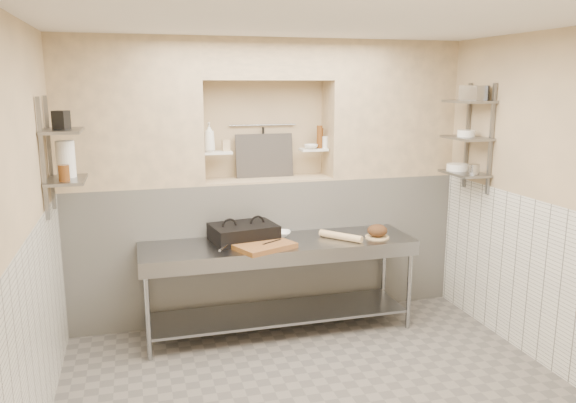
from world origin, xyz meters
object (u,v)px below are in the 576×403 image
object	(u,v)px
bowl_alcove	(311,147)
prep_table	(279,268)
panini_press	(244,233)
mixing_bowl	(280,234)
jug_left	(66,159)
rolling_pin	(341,236)
cutting_board	(264,246)
bread_loaf	(377,230)
bottle_soap	(209,137)

from	to	relation	value
bowl_alcove	prep_table	bearing A→B (deg)	-131.96
panini_press	bowl_alcove	distance (m)	1.17
mixing_bowl	jug_left	bearing A→B (deg)	-172.38
rolling_pin	bowl_alcove	distance (m)	1.01
prep_table	panini_press	distance (m)	0.48
prep_table	rolling_pin	xyz separation A→B (m)	(0.59, -0.07, 0.29)
mixing_bowl	jug_left	distance (m)	2.08
prep_table	mixing_bowl	distance (m)	0.35
mixing_bowl	jug_left	world-z (taller)	jug_left
cutting_board	mixing_bowl	distance (m)	0.44
bread_loaf	bottle_soap	distance (m)	1.87
prep_table	bread_loaf	world-z (taller)	bread_loaf
rolling_pin	bowl_alcove	xyz separation A→B (m)	(-0.11, 0.61, 0.80)
rolling_pin	jug_left	world-z (taller)	jug_left
panini_press	bottle_soap	distance (m)	0.99
cutting_board	rolling_pin	size ratio (longest dim) A/B	1.14
cutting_board	bottle_soap	distance (m)	1.22
cutting_board	jug_left	distance (m)	1.84
bottle_soap	rolling_pin	bearing A→B (deg)	-27.43
bottle_soap	bowl_alcove	world-z (taller)	bottle_soap
prep_table	panini_press	size ratio (longest dim) A/B	3.95
bowl_alcove	jug_left	xyz separation A→B (m)	(-2.30, -0.59, 0.03)
panini_press	bread_loaf	size ratio (longest dim) A/B	3.36
bread_loaf	panini_press	bearing A→B (deg)	169.90
jug_left	bottle_soap	bearing A→B (deg)	24.91
cutting_board	rolling_pin	distance (m)	0.78
cutting_board	mixing_bowl	xyz separation A→B (m)	(0.24, 0.36, 0.00)
cutting_board	rolling_pin	bearing A→B (deg)	6.78
bowl_alcove	cutting_board	bearing A→B (deg)	-133.42
panini_press	jug_left	bearing A→B (deg)	177.37
panini_press	bowl_alcove	size ratio (longest dim) A/B	4.55
bread_loaf	bowl_alcove	size ratio (longest dim) A/B	1.36
bread_loaf	bottle_soap	size ratio (longest dim) A/B	0.68
cutting_board	panini_press	bearing A→B (deg)	114.74
cutting_board	bottle_soap	world-z (taller)	bottle_soap
panini_press	cutting_board	distance (m)	0.33
jug_left	bread_loaf	bearing A→B (deg)	-0.93
rolling_pin	bread_loaf	xyz separation A→B (m)	(0.37, -0.03, 0.04)
panini_press	mixing_bowl	size ratio (longest dim) A/B	3.20
panini_press	jug_left	size ratio (longest dim) A/B	2.20
mixing_bowl	rolling_pin	world-z (taller)	rolling_pin
prep_table	bottle_soap	bearing A→B (deg)	136.94
bread_loaf	jug_left	distance (m)	2.89
prep_table	bread_loaf	bearing A→B (deg)	-6.08
rolling_pin	prep_table	bearing A→B (deg)	172.94
mixing_bowl	jug_left	xyz separation A→B (m)	(-1.88, -0.25, 0.84)
prep_table	rolling_pin	bearing A→B (deg)	-7.06
panini_press	rolling_pin	size ratio (longest dim) A/B	1.46
panini_press	cutting_board	world-z (taller)	panini_press
bowl_alcove	bottle_soap	bearing A→B (deg)	-179.61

